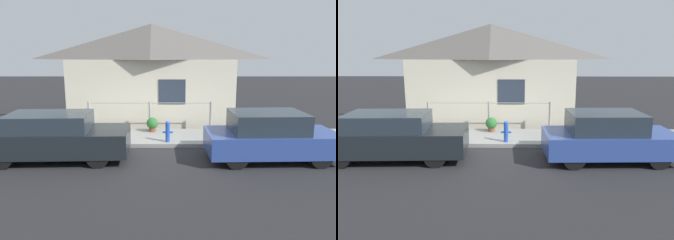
% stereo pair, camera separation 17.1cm
% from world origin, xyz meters
% --- Properties ---
extents(ground_plane, '(60.00, 60.00, 0.00)m').
position_xyz_m(ground_plane, '(0.00, 0.00, 0.00)').
color(ground_plane, '#262628').
extents(sidewalk, '(24.00, 2.20, 0.13)m').
position_xyz_m(sidewalk, '(0.00, 1.10, 0.07)').
color(sidewalk, gray).
rests_on(sidewalk, ground_plane).
extents(house, '(7.41, 2.23, 4.33)m').
position_xyz_m(house, '(0.00, 3.72, 3.39)').
color(house, beige).
rests_on(house, ground_plane).
extents(fence, '(4.90, 0.10, 1.12)m').
position_xyz_m(fence, '(0.00, 2.05, 0.75)').
color(fence, '#999993').
rests_on(fence, sidewalk).
extents(car_left, '(4.34, 1.87, 1.43)m').
position_xyz_m(car_left, '(-2.65, -1.22, 0.72)').
color(car_left, black).
rests_on(car_left, ground_plane).
extents(car_right, '(3.88, 1.84, 1.47)m').
position_xyz_m(car_right, '(3.74, -1.22, 0.73)').
color(car_right, '#2D4793').
rests_on(car_right, ground_plane).
extents(fire_hydrant, '(0.36, 0.16, 0.74)m').
position_xyz_m(fire_hydrant, '(0.70, 0.29, 0.52)').
color(fire_hydrant, blue).
rests_on(fire_hydrant, sidewalk).
extents(potted_plant_near_hydrant, '(0.45, 0.45, 0.55)m').
position_xyz_m(potted_plant_near_hydrant, '(0.10, 1.74, 0.43)').
color(potted_plant_near_hydrant, brown).
rests_on(potted_plant_near_hydrant, sidewalk).
extents(potted_plant_by_fence, '(0.45, 0.45, 0.58)m').
position_xyz_m(potted_plant_by_fence, '(-2.89, 1.43, 0.46)').
color(potted_plant_by_fence, '#9E5638').
rests_on(potted_plant_by_fence, sidewalk).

